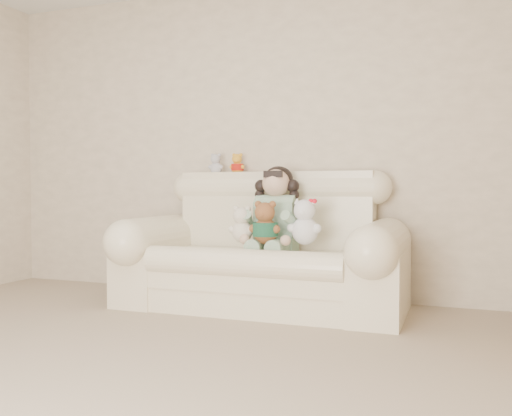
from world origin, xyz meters
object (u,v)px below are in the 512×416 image
object	(u,v)px
sofa	(261,239)
seated_child	(276,208)
white_cat	(305,217)
brown_teddy	(265,218)
cream_teddy	(242,221)

from	to	relation	value
sofa	seated_child	size ratio (longest dim) A/B	3.21
seated_child	white_cat	xyz separation A→B (m)	(0.27, -0.19, -0.05)
seated_child	brown_teddy	xyz separation A→B (m)	(-0.00, -0.25, -0.07)
white_cat	cream_teddy	bearing A→B (deg)	-173.14
white_cat	sofa	bearing A→B (deg)	167.88
seated_child	cream_teddy	distance (m)	0.30
seated_child	brown_teddy	size ratio (longest dim) A/B	1.82
cream_teddy	brown_teddy	bearing A→B (deg)	-4.99
seated_child	cream_teddy	xyz separation A→B (m)	(-0.19, -0.21, -0.09)
sofa	white_cat	xyz separation A→B (m)	(0.37, -0.11, 0.18)
seated_child	cream_teddy	bearing A→B (deg)	-130.85
brown_teddy	cream_teddy	xyz separation A→B (m)	(-0.19, 0.04, -0.02)
sofa	white_cat	bearing A→B (deg)	-16.15
brown_teddy	seated_child	bearing A→B (deg)	76.79
sofa	cream_teddy	world-z (taller)	sofa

